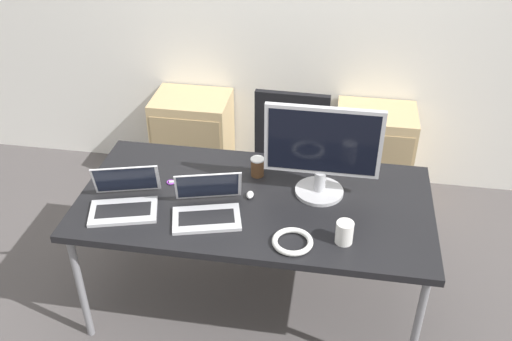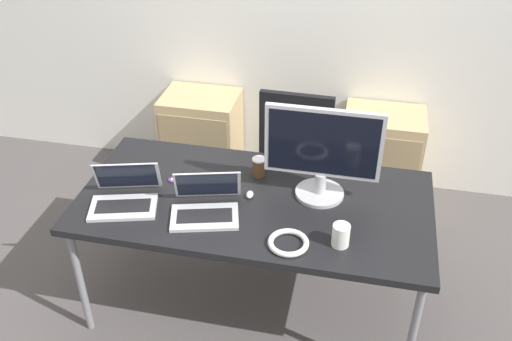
{
  "view_description": "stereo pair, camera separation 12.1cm",
  "coord_description": "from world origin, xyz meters",
  "px_view_note": "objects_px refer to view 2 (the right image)",
  "views": [
    {
      "loc": [
        0.4,
        -2.37,
        2.54
      ],
      "look_at": [
        0.0,
        0.05,
        0.9
      ],
      "focal_mm": 40.0,
      "sensor_mm": 36.0,
      "label": 1
    },
    {
      "loc": [
        0.51,
        -2.35,
        2.54
      ],
      "look_at": [
        0.0,
        0.05,
        0.9
      ],
      "focal_mm": 40.0,
      "sensor_mm": 36.0,
      "label": 2
    }
  ],
  "objects_px": {
    "cabinet_right": "(380,158)",
    "laptop_right": "(125,197)",
    "monitor": "(323,153)",
    "cabinet_left": "(202,138)",
    "cable_coil": "(288,243)",
    "mouse": "(250,195)",
    "laptop_left": "(206,206)",
    "coffee_cup_brown": "(259,167)",
    "coffee_cup_white": "(341,235)",
    "office_chair": "(298,173)"
  },
  "relations": [
    {
      "from": "cabinet_right",
      "to": "laptop_right",
      "type": "bearing_deg",
      "value": -133.32
    },
    {
      "from": "cabinet_right",
      "to": "monitor",
      "type": "bearing_deg",
      "value": -106.79
    },
    {
      "from": "cabinet_left",
      "to": "laptop_right",
      "type": "bearing_deg",
      "value": -89.03
    },
    {
      "from": "cabinet_right",
      "to": "cable_coil",
      "type": "height_order",
      "value": "cable_coil"
    },
    {
      "from": "monitor",
      "to": "mouse",
      "type": "bearing_deg",
      "value": -164.42
    },
    {
      "from": "laptop_left",
      "to": "monitor",
      "type": "distance_m",
      "value": 0.65
    },
    {
      "from": "coffee_cup_brown",
      "to": "cabinet_left",
      "type": "bearing_deg",
      "value": 123.42
    },
    {
      "from": "cabinet_left",
      "to": "laptop_right",
      "type": "xyz_separation_m",
      "value": [
        0.02,
        -1.38,
        0.45
      ]
    },
    {
      "from": "cabinet_right",
      "to": "laptop_right",
      "type": "xyz_separation_m",
      "value": [
        -1.3,
        -1.38,
        0.45
      ]
    },
    {
      "from": "cable_coil",
      "to": "monitor",
      "type": "bearing_deg",
      "value": 77.55
    },
    {
      "from": "mouse",
      "to": "cabinet_left",
      "type": "bearing_deg",
      "value": 118.3
    },
    {
      "from": "cabinet_left",
      "to": "mouse",
      "type": "height_order",
      "value": "mouse"
    },
    {
      "from": "mouse",
      "to": "coffee_cup_white",
      "type": "height_order",
      "value": "coffee_cup_white"
    },
    {
      "from": "laptop_left",
      "to": "coffee_cup_brown",
      "type": "height_order",
      "value": "laptop_left"
    },
    {
      "from": "mouse",
      "to": "coffee_cup_brown",
      "type": "bearing_deg",
      "value": 88.63
    },
    {
      "from": "laptop_left",
      "to": "mouse",
      "type": "height_order",
      "value": "laptop_left"
    },
    {
      "from": "cabinet_left",
      "to": "monitor",
      "type": "relative_size",
      "value": 1.17
    },
    {
      "from": "office_chair",
      "to": "laptop_left",
      "type": "height_order",
      "value": "office_chair"
    },
    {
      "from": "cabinet_right",
      "to": "laptop_left",
      "type": "relative_size",
      "value": 1.82
    },
    {
      "from": "monitor",
      "to": "cable_coil",
      "type": "bearing_deg",
      "value": -102.45
    },
    {
      "from": "mouse",
      "to": "cable_coil",
      "type": "distance_m",
      "value": 0.42
    },
    {
      "from": "laptop_right",
      "to": "coffee_cup_brown",
      "type": "relative_size",
      "value": 3.52
    },
    {
      "from": "laptop_left",
      "to": "coffee_cup_brown",
      "type": "xyz_separation_m",
      "value": [
        0.19,
        0.39,
        0.01
      ]
    },
    {
      "from": "monitor",
      "to": "cable_coil",
      "type": "xyz_separation_m",
      "value": [
        -0.1,
        -0.43,
        -0.25
      ]
    },
    {
      "from": "coffee_cup_brown",
      "to": "laptop_left",
      "type": "bearing_deg",
      "value": -116.16
    },
    {
      "from": "cabinet_left",
      "to": "monitor",
      "type": "distance_m",
      "value": 1.62
    },
    {
      "from": "monitor",
      "to": "coffee_cup_white",
      "type": "bearing_deg",
      "value": -69.29
    },
    {
      "from": "monitor",
      "to": "cable_coil",
      "type": "height_order",
      "value": "monitor"
    },
    {
      "from": "mouse",
      "to": "office_chair",
      "type": "bearing_deg",
      "value": 78.69
    },
    {
      "from": "office_chair",
      "to": "coffee_cup_brown",
      "type": "distance_m",
      "value": 0.7
    },
    {
      "from": "laptop_right",
      "to": "coffee_cup_brown",
      "type": "bearing_deg",
      "value": 32.91
    },
    {
      "from": "laptop_right",
      "to": "coffee_cup_brown",
      "type": "distance_m",
      "value": 0.74
    },
    {
      "from": "cable_coil",
      "to": "cabinet_left",
      "type": "bearing_deg",
      "value": 120.65
    },
    {
      "from": "laptop_left",
      "to": "coffee_cup_white",
      "type": "distance_m",
      "value": 0.69
    },
    {
      "from": "mouse",
      "to": "coffee_cup_brown",
      "type": "relative_size",
      "value": 0.53
    },
    {
      "from": "laptop_right",
      "to": "mouse",
      "type": "relative_size",
      "value": 6.63
    },
    {
      "from": "coffee_cup_white",
      "to": "cable_coil",
      "type": "xyz_separation_m",
      "value": [
        -0.24,
        -0.05,
        -0.04
      ]
    },
    {
      "from": "monitor",
      "to": "laptop_left",
      "type": "bearing_deg",
      "value": -152.84
    },
    {
      "from": "monitor",
      "to": "coffee_cup_brown",
      "type": "height_order",
      "value": "monitor"
    },
    {
      "from": "cabinet_right",
      "to": "mouse",
      "type": "relative_size",
      "value": 12.06
    },
    {
      "from": "office_chair",
      "to": "laptop_right",
      "type": "distance_m",
      "value": 1.29
    },
    {
      "from": "laptop_right",
      "to": "mouse",
      "type": "height_order",
      "value": "laptop_right"
    },
    {
      "from": "laptop_right",
      "to": "monitor",
      "type": "relative_size",
      "value": 0.64
    },
    {
      "from": "cabinet_left",
      "to": "mouse",
      "type": "distance_m",
      "value": 1.41
    },
    {
      "from": "monitor",
      "to": "coffee_cup_brown",
      "type": "bearing_deg",
      "value": 162.28
    },
    {
      "from": "cabinet_right",
      "to": "coffee_cup_brown",
      "type": "xyz_separation_m",
      "value": [
        -0.68,
        -0.98,
        0.46
      ]
    },
    {
      "from": "mouse",
      "to": "coffee_cup_white",
      "type": "relative_size",
      "value": 0.5
    },
    {
      "from": "laptop_left",
      "to": "laptop_right",
      "type": "xyz_separation_m",
      "value": [
        -0.43,
        -0.01,
        0.0
      ]
    },
    {
      "from": "office_chair",
      "to": "laptop_left",
      "type": "xyz_separation_m",
      "value": [
        -0.34,
        -0.95,
        0.39
      ]
    },
    {
      "from": "cabinet_right",
      "to": "laptop_left",
      "type": "xyz_separation_m",
      "value": [
        -0.87,
        -1.37,
        0.45
      ]
    }
  ]
}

